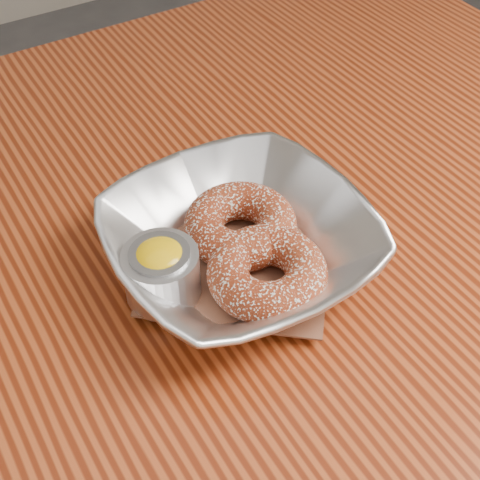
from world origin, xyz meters
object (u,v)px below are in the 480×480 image
donut_back (240,225)px  ramekin (161,271)px  donut_front (267,273)px  serving_bowl (240,244)px  table (130,356)px

donut_back → ramekin: size_ratio=1.59×
donut_back → donut_front: bearing=-100.2°
ramekin → donut_front: bearing=-28.5°
serving_bowl → ramekin: (-0.07, 0.00, 0.01)m
donut_front → ramekin: ramekin is taller
serving_bowl → donut_back: 0.02m
table → serving_bowl: bearing=-19.4°
donut_front → ramekin: (-0.07, 0.04, 0.01)m
serving_bowl → donut_front: (0.00, -0.04, 0.00)m
serving_bowl → donut_front: serving_bowl is taller
serving_bowl → ramekin: bearing=179.8°
donut_front → serving_bowl: bearing=91.6°
table → donut_back: (0.11, -0.02, 0.13)m
ramekin → serving_bowl: bearing=-0.2°
donut_back → ramekin: 0.08m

